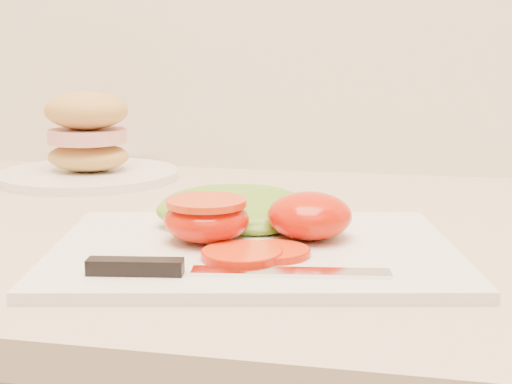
# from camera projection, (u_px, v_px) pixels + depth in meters

# --- Properties ---
(cutting_board) EXTENTS (0.39, 0.32, 0.01)m
(cutting_board) POSITION_uv_depth(u_px,v_px,m) (254.00, 250.00, 0.62)
(cutting_board) COLOR silver
(cutting_board) RESTS_ON counter
(tomato_half_dome) EXTENTS (0.08, 0.08, 0.04)m
(tomato_half_dome) POSITION_uv_depth(u_px,v_px,m) (310.00, 216.00, 0.64)
(tomato_half_dome) COLOR red
(tomato_half_dome) RESTS_ON cutting_board
(tomato_half_cut) EXTENTS (0.08, 0.08, 0.04)m
(tomato_half_cut) POSITION_uv_depth(u_px,v_px,m) (207.00, 218.00, 0.63)
(tomato_half_cut) COLOR red
(tomato_half_cut) RESTS_ON cutting_board
(tomato_slice_0) EXTENTS (0.07, 0.07, 0.01)m
(tomato_slice_0) POSITION_uv_depth(u_px,v_px,m) (242.00, 254.00, 0.58)
(tomato_slice_0) COLOR #CC471B
(tomato_slice_0) RESTS_ON cutting_board
(tomato_slice_1) EXTENTS (0.06, 0.06, 0.01)m
(tomato_slice_1) POSITION_uv_depth(u_px,v_px,m) (275.00, 252.00, 0.59)
(tomato_slice_1) COLOR #CC471B
(tomato_slice_1) RESTS_ON cutting_board
(lettuce_leaf_0) EXTENTS (0.19, 0.15, 0.03)m
(lettuce_leaf_0) POSITION_uv_depth(u_px,v_px,m) (239.00, 209.00, 0.69)
(lettuce_leaf_0) COLOR #7AB02E
(lettuce_leaf_0) RESTS_ON cutting_board
(lettuce_leaf_1) EXTENTS (0.12, 0.11, 0.02)m
(lettuce_leaf_1) POSITION_uv_depth(u_px,v_px,m) (283.00, 213.00, 0.70)
(lettuce_leaf_1) COLOR #7AB02E
(lettuce_leaf_1) RESTS_ON cutting_board
(knife) EXTENTS (0.23, 0.06, 0.01)m
(knife) POSITION_uv_depth(u_px,v_px,m) (196.00, 269.00, 0.54)
(knife) COLOR silver
(knife) RESTS_ON cutting_board
(sandwich_plate) EXTENTS (0.25, 0.25, 0.12)m
(sandwich_plate) POSITION_uv_depth(u_px,v_px,m) (88.00, 148.00, 0.98)
(sandwich_plate) COLOR white
(sandwich_plate) RESTS_ON counter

